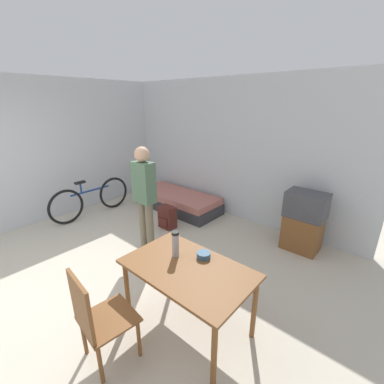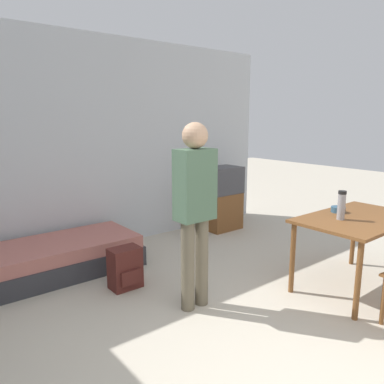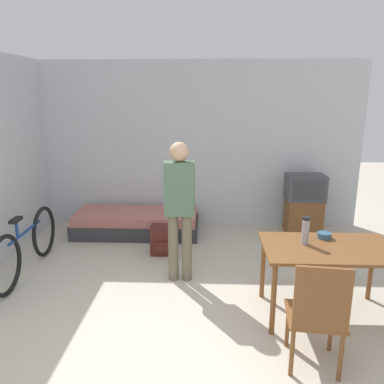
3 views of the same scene
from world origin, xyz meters
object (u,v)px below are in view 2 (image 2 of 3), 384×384
person_standing (195,203)px  daybed (49,260)px  mate_bowl (338,209)px  thermos_flask (342,204)px  backpack (125,268)px  dining_table (358,225)px  tv (222,198)px

person_standing → daybed: bearing=117.9°
person_standing → mate_bowl: person_standing is taller
mate_bowl → daybed: bearing=139.4°
person_standing → mate_bowl: bearing=-17.3°
daybed → thermos_flask: thermos_flask is taller
daybed → backpack: size_ratio=4.65×
dining_table → thermos_flask: bearing=164.1°
thermos_flask → daybed: bearing=134.0°
dining_table → backpack: dining_table is taller
daybed → mate_bowl: bearing=-40.6°
tv → mate_bowl: tv is taller
thermos_flask → backpack: 2.20m
tv → dining_table: 2.36m
person_standing → thermos_flask: person_standing is taller
dining_table → backpack: size_ratio=3.03×
dining_table → person_standing: size_ratio=0.77×
backpack → person_standing: bearing=-67.2°
thermos_flask → backpack: thermos_flask is taller
tv → person_standing: bearing=-138.6°
tv → backpack: 2.35m
daybed → person_standing: 1.89m
thermos_flask → mate_bowl: bearing=34.6°
dining_table → mate_bowl: size_ratio=8.94×
thermos_flask → dining_table: bearing=-15.9°
daybed → dining_table: dining_table is taller
tv → dining_table: tv is taller
dining_table → mate_bowl: bearing=86.4°
daybed → person_standing: bearing=-62.1°
person_standing → backpack: (-0.31, 0.73, -0.76)m
person_standing → mate_bowl: (1.51, -0.47, -0.20)m
tv → backpack: tv is taller
tv → thermos_flask: 2.37m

